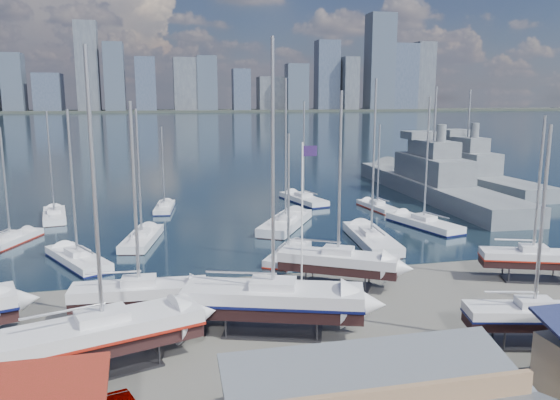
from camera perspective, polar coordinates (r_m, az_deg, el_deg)
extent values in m
plane|color=#605E59|center=(37.61, 1.23, -12.62)|extent=(1400.00, 1400.00, 0.00)
cube|color=#182737|center=(343.92, -11.62, 7.90)|extent=(1400.00, 600.00, 0.40)
cube|color=#2D332D|center=(603.71, -12.29, 9.07)|extent=(1400.00, 80.00, 2.20)
cube|color=#3D4756|center=(610.76, -26.07, 11.00)|extent=(19.55, 21.83, 55.97)
cube|color=#475166|center=(610.80, -23.01, 10.35)|extent=(26.03, 30.49, 37.14)
cube|color=#595E66|center=(594.55, -19.47, 13.03)|extent=(21.60, 16.58, 87.63)
cube|color=#3D4756|center=(593.39, -16.89, 12.21)|extent=(19.42, 28.42, 67.60)
cube|color=#475166|center=(595.29, -13.86, 11.70)|extent=(20.24, 23.80, 54.09)
cube|color=#595E66|center=(592.99, -9.83, 11.85)|extent=(24.62, 19.72, 54.00)
cube|color=#3D4756|center=(592.91, -7.67, 12.01)|extent=(20.75, 17.93, 55.97)
cube|color=#475166|center=(595.67, -4.08, 11.44)|extent=(18.36, 16.25, 43.03)
cube|color=#595E66|center=(620.79, -0.99, 11.09)|extent=(28.49, 22.03, 35.69)
cube|color=#3D4756|center=(609.45, 1.76, 11.73)|extent=(23.34, 17.87, 49.11)
cube|color=#475166|center=(635.06, 4.93, 12.86)|extent=(25.35, 19.79, 75.95)
cube|color=#595E66|center=(636.16, 7.16, 11.99)|extent=(17.00, 27.45, 57.67)
cube|color=#3D4756|center=(650.74, 10.38, 14.01)|extent=(29.28, 24.05, 106.04)
cube|color=#475166|center=(671.65, 12.58, 12.46)|extent=(30.82, 28.37, 74.41)
cube|color=#595E66|center=(686.58, 14.82, 12.45)|extent=(21.74, 17.03, 77.48)
cube|color=#585C65|center=(22.49, 11.91, -19.79)|extent=(12.60, 8.40, 1.27)
cube|color=#2D2D33|center=(33.13, -17.77, -16.37)|extent=(6.48, 4.41, 0.16)
cube|color=black|center=(32.47, -17.93, -13.93)|extent=(11.04, 5.77, 0.86)
cube|color=silver|center=(32.13, -18.02, -12.52)|extent=(11.18, 6.20, 0.86)
cube|color=maroon|center=(32.29, -17.98, -13.17)|extent=(11.29, 6.26, 0.17)
cube|color=silver|center=(31.88, -18.09, -11.40)|extent=(3.12, 2.55, 0.50)
cylinder|color=#B2B2B7|center=(30.03, -18.85, 1.16)|extent=(0.22, 0.22, 14.55)
cube|color=#2D2D33|center=(38.83, -14.34, -12.07)|extent=(5.03, 2.55, 0.16)
cube|color=black|center=(38.29, -14.44, -10.03)|extent=(9.03, 2.67, 0.71)
cube|color=silver|center=(38.05, -14.49, -9.02)|extent=(9.05, 3.04, 0.71)
cube|color=silver|center=(37.85, -14.54, -8.16)|extent=(2.32, 1.63, 0.50)
cylinder|color=#B2B2B7|center=(36.44, -14.96, 0.46)|extent=(0.22, 0.22, 12.03)
cube|color=#2D2D33|center=(36.11, -0.71, -13.50)|extent=(6.85, 4.72, 0.16)
cube|color=black|center=(35.50, -0.72, -11.18)|extent=(11.66, 6.22, 0.91)
cube|color=silver|center=(35.17, -0.72, -9.80)|extent=(11.81, 6.67, 0.91)
cube|color=#0C1140|center=(35.32, -0.72, -10.44)|extent=(11.93, 6.73, 0.18)
cube|color=silver|center=(34.93, -0.72, -8.72)|extent=(3.31, 2.72, 0.50)
cylinder|color=#B2B2B7|center=(33.22, -0.75, 3.47)|extent=(0.22, 0.22, 15.37)
cube|color=#2D2D33|center=(44.53, 6.04, -8.80)|extent=(5.66, 4.67, 0.16)
cube|color=black|center=(44.06, 6.08, -6.96)|extent=(9.23, 6.70, 0.75)
cube|color=silver|center=(43.84, 6.10, -6.03)|extent=(9.43, 7.04, 0.75)
cube|color=silver|center=(43.66, 6.11, -5.24)|extent=(2.83, 2.55, 0.50)
cylinder|color=#B2B2B7|center=(42.41, 6.27, 2.71)|extent=(0.22, 0.22, 12.69)
cube|color=#2D2D33|center=(37.66, 24.75, -13.48)|extent=(4.79, 3.03, 0.16)
cube|color=black|center=(37.12, 24.92, -11.44)|extent=(8.28, 3.78, 0.64)
cube|color=silver|center=(36.89, 25.00, -10.51)|extent=(8.36, 4.11, 0.64)
cube|color=#0C1140|center=(36.99, 24.97, -10.94)|extent=(8.45, 4.15, 0.13)
cube|color=silver|center=(36.70, 25.07, -9.67)|extent=(2.28, 1.79, 0.50)
cylinder|color=#B2B2B7|center=(35.33, 25.73, -1.73)|extent=(0.22, 0.22, 10.88)
cube|color=#2D2D33|center=(50.05, 24.72, -7.54)|extent=(4.91, 3.46, 0.16)
cube|color=black|center=(49.65, 24.85, -5.95)|extent=(8.31, 4.60, 0.65)
cube|color=silver|center=(49.48, 24.91, -5.22)|extent=(8.42, 4.92, 0.65)
cube|color=maroon|center=(49.55, 24.88, -5.56)|extent=(8.51, 4.97, 0.13)
cube|color=silver|center=(49.33, 24.96, -4.58)|extent=(2.38, 1.98, 0.50)
cylinder|color=#B2B2B7|center=(48.32, 25.44, 1.44)|extent=(0.22, 0.22, 10.98)
cube|color=black|center=(62.89, -26.30, -4.36)|extent=(4.93, 8.46, 0.67)
cube|color=silver|center=(62.73, -26.35, -3.77)|extent=(5.26, 8.59, 0.67)
cube|color=maroon|center=(62.81, -26.33, -4.04)|extent=(5.31, 8.68, 0.13)
cube|color=silver|center=(62.60, -26.39, -3.25)|extent=(2.07, 2.45, 0.50)
cylinder|color=#B2B2B7|center=(61.64, -26.80, 1.60)|extent=(0.22, 0.22, 11.24)
cube|color=black|center=(73.44, -22.46, -2.05)|extent=(3.68, 9.43, 0.74)
cube|color=silver|center=(73.29, -22.50, -1.49)|extent=(4.06, 9.49, 0.74)
cube|color=silver|center=(73.18, -22.53, -1.02)|extent=(1.90, 2.52, 0.50)
cylinder|color=#B2B2B7|center=(72.29, -22.87, 3.61)|extent=(0.22, 0.22, 12.41)
cube|color=black|center=(53.22, -20.33, -6.54)|extent=(6.51, 9.60, 0.77)
cube|color=silver|center=(53.01, -20.38, -5.75)|extent=(6.87, 9.79, 0.77)
cube|color=#0C1140|center=(53.10, -20.36, -6.11)|extent=(6.93, 9.88, 0.15)
cube|color=silver|center=(52.84, -20.43, -5.09)|extent=(2.55, 2.89, 0.50)
cylinder|color=#B2B2B7|center=(51.57, -20.88, 1.63)|extent=(0.22, 0.22, 13.01)
cube|color=black|center=(58.73, -14.19, -4.61)|extent=(4.21, 9.82, 0.76)
cube|color=silver|center=(58.54, -14.22, -3.88)|extent=(4.61, 9.91, 0.76)
cube|color=silver|center=(58.39, -14.25, -3.28)|extent=(2.07, 2.67, 0.50)
cylinder|color=#B2B2B7|center=(57.25, -14.53, 2.75)|extent=(0.22, 0.22, 12.90)
cube|color=black|center=(74.73, -11.95, -1.22)|extent=(2.77, 7.90, 0.62)
cube|color=silver|center=(74.61, -11.97, -0.76)|extent=(3.09, 7.94, 0.62)
cube|color=#0C1140|center=(74.66, -11.96, -0.97)|extent=(3.12, 8.02, 0.12)
cube|color=silver|center=(74.50, -11.99, -0.34)|extent=(1.52, 2.08, 0.50)
cylinder|color=#B2B2B7|center=(73.74, -12.14, 3.46)|extent=(0.22, 0.22, 10.44)
cube|color=black|center=(51.74, 0.88, -6.29)|extent=(5.90, 7.88, 0.65)
cube|color=silver|center=(51.55, 0.88, -5.60)|extent=(6.19, 8.06, 0.65)
cube|color=maroon|center=(51.64, 0.88, -5.92)|extent=(6.25, 8.14, 0.13)
cube|color=silver|center=(51.40, 0.88, -4.99)|extent=(2.22, 2.43, 0.50)
cylinder|color=#B2B2B7|center=(50.25, 0.90, 0.73)|extent=(0.22, 0.22, 10.91)
cube|color=black|center=(63.55, 0.59, -3.19)|extent=(8.37, 11.61, 0.94)
cube|color=silver|center=(63.33, 0.59, -2.36)|extent=(8.80, 11.86, 0.94)
cube|color=silver|center=(63.17, 0.59, -1.72)|extent=(3.20, 3.55, 0.50)
cylinder|color=#B2B2B7|center=(61.98, 0.61, 5.26)|extent=(0.22, 0.22, 15.93)
cube|color=black|center=(78.69, 2.46, -0.46)|extent=(4.67, 10.24, 0.80)
cube|color=silver|center=(78.54, 2.46, 0.11)|extent=(5.08, 10.34, 0.80)
cube|color=#0C1140|center=(78.61, 2.46, -0.15)|extent=(5.13, 10.44, 0.16)
cube|color=silver|center=(78.43, 2.46, 0.57)|extent=(2.22, 2.82, 0.50)
cylinder|color=#B2B2B7|center=(77.56, 2.50, 5.29)|extent=(0.22, 0.22, 13.45)
cube|color=black|center=(57.46, 9.48, -4.83)|extent=(3.94, 11.82, 0.93)
cube|color=silver|center=(57.22, 9.51, -3.93)|extent=(4.42, 11.87, 0.93)
cube|color=silver|center=(57.05, 9.53, -3.24)|extent=(2.24, 3.08, 0.50)
cylinder|color=#B2B2B7|center=(55.74, 9.77, 4.34)|extent=(0.22, 0.22, 15.65)
cube|color=black|center=(65.82, 14.76, -3.02)|extent=(4.97, 10.65, 0.83)
cube|color=silver|center=(65.64, 14.79, -2.32)|extent=(5.40, 10.75, 0.83)
cube|color=#0C1140|center=(65.72, 14.78, -2.64)|extent=(5.45, 10.86, 0.17)
cube|color=silver|center=(65.50, 14.82, -1.75)|extent=(2.33, 2.94, 0.50)
cylinder|color=#B2B2B7|center=(64.43, 15.10, 4.12)|extent=(0.22, 0.22, 13.98)
cube|color=black|center=(75.00, 10.10, -1.12)|extent=(2.72, 8.05, 0.63)
cube|color=silver|center=(74.88, 10.12, -0.65)|extent=(3.05, 8.09, 0.63)
cube|color=maroon|center=(74.93, 10.11, -0.86)|extent=(3.08, 8.17, 0.13)
cube|color=silver|center=(74.77, 10.13, -0.22)|extent=(1.53, 2.11, 0.50)
cylinder|color=#B2B2B7|center=(74.00, 10.26, 3.64)|extent=(0.22, 0.22, 10.66)
cube|color=slate|center=(87.08, 15.52, 0.72)|extent=(9.58, 46.07, 4.12)
cube|color=slate|center=(86.53, 15.64, 3.24)|extent=(6.64, 16.29, 3.60)
cube|color=slate|center=(86.22, 15.74, 5.22)|extent=(4.84, 9.36, 2.40)
cube|color=slate|center=(90.22, 14.53, 6.58)|extent=(5.35, 4.82, 1.20)
cylinder|color=#B2B2B7|center=(85.92, 15.92, 8.67)|extent=(0.30, 0.30, 8.00)
cube|color=slate|center=(101.03, 18.75, 1.84)|extent=(6.95, 39.85, 3.58)
cube|color=slate|center=(100.58, 18.87, 3.86)|extent=(5.29, 13.99, 3.60)
cube|color=slate|center=(100.30, 18.97, 5.56)|extent=(3.93, 8.01, 2.40)
cube|color=slate|center=(103.54, 17.84, 6.71)|extent=(4.51, 4.04, 1.20)
cylinder|color=#B2B2B7|center=(100.03, 19.15, 8.53)|extent=(0.30, 0.30, 8.00)
imported|color=gray|center=(28.22, 0.29, -19.22)|extent=(4.92, 1.93, 1.59)
imported|color=gray|center=(29.30, 5.65, -18.12)|extent=(3.23, 5.86, 1.55)
imported|color=gray|center=(28.97, 13.88, -18.73)|extent=(2.32, 5.49, 1.58)
cylinder|color=white|center=(37.30, 2.31, -3.13)|extent=(0.12, 0.12, 11.96)
cube|color=#271644|center=(36.54, 3.13, 5.14)|extent=(1.00, 0.05, 0.70)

